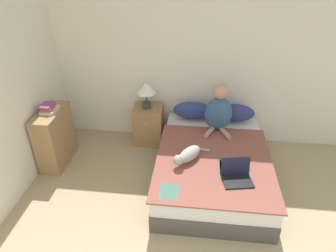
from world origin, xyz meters
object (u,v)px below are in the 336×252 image
person_sitting (219,111)px  cat_tabby (188,155)px  pillow_far (234,113)px  laptop_open (237,176)px  table_lamp (146,90)px  book_stack_top (49,108)px  bookshelf (55,137)px  bed (212,166)px  pillow_near (193,110)px  nightstand (149,125)px

person_sitting → cat_tabby: size_ratio=1.53×
pillow_far → laptop_open: (-0.06, -1.36, -0.08)m
person_sitting → cat_tabby: person_sitting is taller
table_lamp → book_stack_top: (-1.22, -0.64, -0.04)m
laptop_open → bookshelf: bookshelf is taller
table_lamp → book_stack_top: table_lamp is taller
laptop_open → bookshelf: (-2.48, 0.67, -0.10)m
person_sitting → bed: bearing=-95.7°
bed → pillow_near: pillow_near is taller
nightstand → pillow_near: bearing=3.2°
pillow_near → person_sitting: bearing=-38.2°
person_sitting → table_lamp: (-1.07, 0.24, 0.15)m
person_sitting → book_stack_top: (-2.28, -0.39, 0.11)m
pillow_near → bed: bearing=-69.7°
laptop_open → table_lamp: table_lamp is taller
cat_tabby → bookshelf: (-1.91, 0.38, -0.13)m
bed → pillow_far: 0.97m
pillow_far → laptop_open: bearing=-92.7°
bookshelf → table_lamp: bearing=27.6°
pillow_near → laptop_open: size_ratio=1.59×
person_sitting → nightstand: size_ratio=1.14×
pillow_far → cat_tabby: (-0.64, -1.07, -0.05)m
pillow_far → table_lamp: bearing=-178.0°
bed → laptop_open: size_ratio=5.30×
laptop_open → book_stack_top: bearing=153.8°
pillow_near → table_lamp: (-0.70, -0.05, 0.33)m
pillow_far → book_stack_top: size_ratio=2.55×
pillow_near → person_sitting: person_sitting is taller
pillow_near → laptop_open: pillow_near is taller
bed → person_sitting: person_sitting is taller
laptop_open → person_sitting: bearing=89.2°
cat_tabby → book_stack_top: 1.97m
nightstand → table_lamp: 0.61m
bed → person_sitting: size_ratio=2.79×
cat_tabby → pillow_far: bearing=-175.0°
nightstand → book_stack_top: (-1.23, -0.65, 0.56)m
person_sitting → nightstand: bearing=166.5°
bookshelf → book_stack_top: (0.00, 0.00, 0.46)m
person_sitting → pillow_near: bearing=141.8°
cat_tabby → book_stack_top: size_ratio=1.98×
bed → nightstand: nightstand is taller
table_lamp → book_stack_top: size_ratio=1.73×
person_sitting → bookshelf: 2.35m
laptop_open → bookshelf: bearing=153.8°
pillow_near → book_stack_top: (-1.92, -0.68, 0.28)m
person_sitting → nightstand: person_sitting is taller
pillow_far → nightstand: pillow_far is taller
pillow_near → nightstand: 0.74m
table_lamp → pillow_far: bearing=2.0°
table_lamp → bookshelf: bearing=-152.4°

